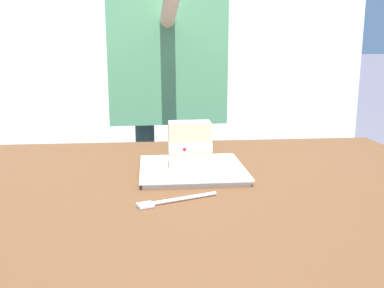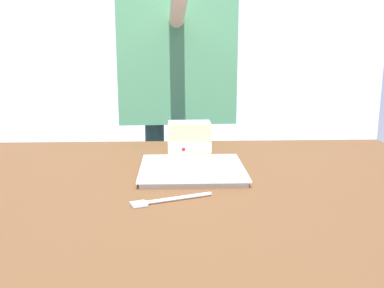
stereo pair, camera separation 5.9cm
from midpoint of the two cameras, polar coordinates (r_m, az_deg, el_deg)
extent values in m
cylinder|color=brown|center=(1.64, 21.68, -14.05)|extent=(0.07, 0.07, 0.74)
cube|color=brown|center=(0.97, -0.01, -6.59)|extent=(1.33, 0.95, 0.04)
cube|color=white|center=(1.06, 1.59, -3.51)|extent=(0.24, 0.24, 0.01)
cube|color=white|center=(1.06, 1.59, -3.09)|extent=(0.25, 0.25, 0.00)
cube|color=#EAD18C|center=(1.04, 1.28, -2.04)|extent=(0.10, 0.05, 0.04)
cube|color=white|center=(1.03, 1.28, -0.22)|extent=(0.10, 0.06, 0.02)
sphere|color=#B21923|center=(1.00, 0.54, -0.66)|extent=(0.01, 0.01, 0.01)
sphere|color=#B21923|center=(1.05, -0.53, 0.01)|extent=(0.01, 0.01, 0.01)
sphere|color=#B21923|center=(1.06, 3.02, 0.33)|extent=(0.01, 0.01, 0.01)
cube|color=#EAD18C|center=(1.02, 1.29, 1.62)|extent=(0.10, 0.05, 0.04)
cube|color=white|center=(1.02, 1.30, 2.87)|extent=(0.10, 0.05, 0.00)
cylinder|color=silver|center=(0.87, 0.34, -7.11)|extent=(0.13, 0.06, 0.01)
cube|color=silver|center=(0.85, -4.99, -7.84)|extent=(0.04, 0.03, 0.01)
cylinder|color=#334B43|center=(1.80, -3.76, -9.64)|extent=(0.07, 0.07, 0.80)
cylinder|color=#334B43|center=(1.81, 1.58, -9.47)|extent=(0.07, 0.07, 0.80)
cube|color=#4C895B|center=(1.67, -1.17, 12.66)|extent=(0.44, 0.21, 0.57)
cylinder|color=beige|center=(1.45, -0.47, 18.31)|extent=(0.08, 0.46, 0.21)
cube|color=silver|center=(5.47, -2.20, 17.51)|extent=(3.74, 3.19, 3.12)
camera|label=1|loc=(0.03, -88.39, 0.35)|focal=40.84mm
camera|label=2|loc=(0.03, 91.61, -0.35)|focal=40.84mm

